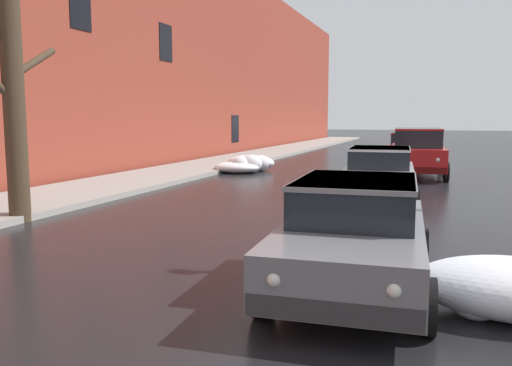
% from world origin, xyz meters
% --- Properties ---
extents(left_sidewalk_slab, '(3.22, 80.00, 0.16)m').
position_xyz_m(left_sidewalk_slab, '(-6.36, 18.00, 0.08)').
color(left_sidewalk_slab, gray).
rests_on(left_sidewalk_slab, ground).
extents(brick_townhouse_facade, '(0.63, 80.00, 10.87)m').
position_xyz_m(brick_townhouse_facade, '(-8.47, 18.00, 5.43)').
color(brick_townhouse_facade, brown).
rests_on(brick_townhouse_facade, ground).
extents(snow_bank_near_corner_left, '(2.05, 1.26, 0.67)m').
position_xyz_m(snow_bank_near_corner_left, '(-3.99, 22.76, 0.33)').
color(snow_bank_near_corner_left, white).
rests_on(snow_bank_near_corner_left, ground).
extents(snow_bank_along_left_kerb, '(2.13, 1.27, 0.67)m').
position_xyz_m(snow_bank_along_left_kerb, '(4.27, 8.34, 0.32)').
color(snow_bank_along_left_kerb, white).
rests_on(snow_bank_along_left_kerb, ground).
extents(snow_bank_mid_block_left, '(1.92, 1.29, 0.74)m').
position_xyz_m(snow_bank_mid_block_left, '(-4.08, 21.64, 0.28)').
color(snow_bank_mid_block_left, white).
rests_on(snow_bank_mid_block_left, ground).
extents(bare_tree_second_along_sidewalk, '(0.91, 3.25, 5.28)m').
position_xyz_m(bare_tree_second_along_sidewalk, '(-4.97, 10.79, 2.75)').
color(bare_tree_second_along_sidewalk, '#423323').
rests_on(bare_tree_second_along_sidewalk, ground).
extents(sedan_grey_approaching_near_lane, '(2.09, 4.15, 1.42)m').
position_xyz_m(sedan_grey_approaching_near_lane, '(2.47, 8.80, 0.75)').
color(sedan_grey_approaching_near_lane, slate).
rests_on(sedan_grey_approaching_near_lane, ground).
extents(sedan_silver_parked_kerbside_close, '(2.21, 4.47, 1.42)m').
position_xyz_m(sedan_silver_parked_kerbside_close, '(1.95, 16.29, 0.75)').
color(sedan_silver_parked_kerbside_close, '#B7B7BC').
rests_on(sedan_silver_parked_kerbside_close, ground).
extents(suv_red_parked_kerbside_mid, '(2.32, 4.77, 1.82)m').
position_xyz_m(suv_red_parked_kerbside_mid, '(2.62, 22.67, 0.99)').
color(suv_red_parked_kerbside_mid, red).
rests_on(suv_red_parked_kerbside_mid, ground).
extents(sedan_maroon_parked_far_down_block, '(2.05, 4.26, 1.42)m').
position_xyz_m(sedan_maroon_parked_far_down_block, '(1.84, 29.90, 0.75)').
color(sedan_maroon_parked_far_down_block, maroon).
rests_on(sedan_maroon_parked_far_down_block, ground).
extents(sedan_darkblue_queued_behind_truck, '(2.12, 4.00, 1.42)m').
position_xyz_m(sedan_darkblue_queued_behind_truck, '(2.29, 37.67, 0.75)').
color(sedan_darkblue_queued_behind_truck, navy).
rests_on(sedan_darkblue_queued_behind_truck, ground).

